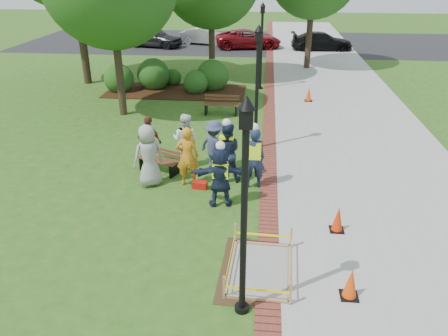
# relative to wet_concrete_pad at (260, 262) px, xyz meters

# --- Properties ---
(ground) EXTENTS (100.00, 100.00, 0.00)m
(ground) POSITION_rel_wet_concrete_pad_xyz_m (-1.57, 1.80, -0.23)
(ground) COLOR #285116
(ground) RESTS_ON ground
(sidewalk) EXTENTS (6.00, 60.00, 0.02)m
(sidewalk) POSITION_rel_wet_concrete_pad_xyz_m (3.43, 11.80, -0.22)
(sidewalk) COLOR #9E9E99
(sidewalk) RESTS_ON ground
(brick_edging) EXTENTS (0.50, 60.00, 0.03)m
(brick_edging) POSITION_rel_wet_concrete_pad_xyz_m (0.18, 11.80, -0.22)
(brick_edging) COLOR maroon
(brick_edging) RESTS_ON ground
(mulch_bed) EXTENTS (7.00, 3.00, 0.05)m
(mulch_bed) POSITION_rel_wet_concrete_pad_xyz_m (-4.57, 13.80, -0.21)
(mulch_bed) COLOR #381E0F
(mulch_bed) RESTS_ON ground
(parking_lot) EXTENTS (36.00, 12.00, 0.01)m
(parking_lot) POSITION_rel_wet_concrete_pad_xyz_m (-1.57, 28.80, -0.23)
(parking_lot) COLOR black
(parking_lot) RESTS_ON ground
(wet_concrete_pad) EXTENTS (1.81, 2.38, 0.55)m
(wet_concrete_pad) POSITION_rel_wet_concrete_pad_xyz_m (0.00, 0.00, 0.00)
(wet_concrete_pad) COLOR #47331E
(wet_concrete_pad) RESTS_ON ground
(bench_near) EXTENTS (1.42, 0.95, 0.73)m
(bench_near) POSITION_rel_wet_concrete_pad_xyz_m (-3.29, 4.62, -0.00)
(bench_near) COLOR brown
(bench_near) RESTS_ON ground
(bench_far) EXTENTS (1.53, 0.56, 0.82)m
(bench_far) POSITION_rel_wet_concrete_pad_xyz_m (-1.91, 10.45, 0.03)
(bench_far) COLOR brown
(bench_far) RESTS_ON ground
(cone_front) EXTENTS (0.36, 0.36, 0.71)m
(cone_front) POSITION_rel_wet_concrete_pad_xyz_m (1.79, -0.64, 0.11)
(cone_front) COLOR black
(cone_front) RESTS_ON ground
(cone_back) EXTENTS (0.35, 0.35, 0.69)m
(cone_back) POSITION_rel_wet_concrete_pad_xyz_m (1.87, 1.74, 0.10)
(cone_back) COLOR black
(cone_back) RESTS_ON ground
(cone_far) EXTENTS (0.35, 0.35, 0.69)m
(cone_far) POSITION_rel_wet_concrete_pad_xyz_m (2.02, 12.77, 0.10)
(cone_far) COLOR black
(cone_far) RESTS_ON ground
(toolbox) EXTENTS (0.44, 0.28, 0.21)m
(toolbox) POSITION_rel_wet_concrete_pad_xyz_m (-1.85, 3.64, -0.13)
(toolbox) COLOR red
(toolbox) RESTS_ON ground
(lamp_near) EXTENTS (0.28, 0.28, 4.26)m
(lamp_near) POSITION_rel_wet_concrete_pad_xyz_m (-0.32, -1.20, 2.25)
(lamp_near) COLOR black
(lamp_near) RESTS_ON ground
(lamp_mid) EXTENTS (0.28, 0.28, 4.26)m
(lamp_mid) POSITION_rel_wet_concrete_pad_xyz_m (-0.32, 6.80, 2.25)
(lamp_mid) COLOR black
(lamp_mid) RESTS_ON ground
(lamp_far) EXTENTS (0.28, 0.28, 4.26)m
(lamp_far) POSITION_rel_wet_concrete_pad_xyz_m (-0.32, 14.80, 2.25)
(lamp_far) COLOR black
(lamp_far) RESTS_ON ground
(shrub_a) EXTENTS (1.49, 1.49, 1.49)m
(shrub_a) POSITION_rel_wet_concrete_pad_xyz_m (-7.45, 13.66, -0.23)
(shrub_a) COLOR #1F4E16
(shrub_a) RESTS_ON ground
(shrub_b) EXTENTS (1.67, 1.67, 1.67)m
(shrub_b) POSITION_rel_wet_concrete_pad_xyz_m (-5.83, 14.39, -0.23)
(shrub_b) COLOR #1F4E16
(shrub_b) RESTS_ON ground
(shrub_c) EXTENTS (1.23, 1.23, 1.23)m
(shrub_c) POSITION_rel_wet_concrete_pad_xyz_m (-3.51, 13.75, -0.23)
(shrub_c) COLOR #1F4E16
(shrub_c) RESTS_ON ground
(shrub_d) EXTENTS (1.67, 1.67, 1.67)m
(shrub_d) POSITION_rel_wet_concrete_pad_xyz_m (-2.76, 14.49, -0.23)
(shrub_d) COLOR #1F4E16
(shrub_d) RESTS_ON ground
(shrub_e) EXTENTS (0.91, 0.91, 0.91)m
(shrub_e) POSITION_rel_wet_concrete_pad_xyz_m (-4.99, 15.15, -0.23)
(shrub_e) COLOR #1F4E16
(shrub_e) RESTS_ON ground
(casual_person_a) EXTENTS (0.71, 0.66, 1.87)m
(casual_person_a) POSITION_rel_wet_concrete_pad_xyz_m (-3.35, 3.75, 0.70)
(casual_person_a) COLOR #999999
(casual_person_a) RESTS_ON ground
(casual_person_b) EXTENTS (0.62, 0.43, 1.82)m
(casual_person_b) POSITION_rel_wet_concrete_pad_xyz_m (-2.22, 3.85, 0.68)
(casual_person_b) COLOR orange
(casual_person_b) RESTS_ON ground
(casual_person_c) EXTENTS (0.63, 0.49, 1.75)m
(casual_person_c) POSITION_rel_wet_concrete_pad_xyz_m (-2.53, 5.21, 0.64)
(casual_person_c) COLOR white
(casual_person_c) RESTS_ON ground
(casual_person_d) EXTENTS (0.61, 0.53, 1.62)m
(casual_person_d) POSITION_rel_wet_concrete_pad_xyz_m (-3.72, 5.27, 0.57)
(casual_person_d) COLOR brown
(casual_person_d) RESTS_ON ground
(casual_person_e) EXTENTS (0.63, 0.58, 1.66)m
(casual_person_e) POSITION_rel_wet_concrete_pad_xyz_m (-1.56, 4.89, 0.60)
(casual_person_e) COLOR #3A4066
(casual_person_e) RESTS_ON ground
(hivis_worker_a) EXTENTS (0.60, 0.43, 1.88)m
(hivis_worker_a) POSITION_rel_wet_concrete_pad_xyz_m (-1.14, 2.75, 0.70)
(hivis_worker_a) COLOR #1C274B
(hivis_worker_a) RESTS_ON ground
(hivis_worker_b) EXTENTS (0.65, 0.48, 2.00)m
(hivis_worker_b) POSITION_rel_wet_concrete_pad_xyz_m (-0.30, 3.89, 0.75)
(hivis_worker_b) COLOR #1B3048
(hivis_worker_b) RESTS_ON ground
(hivis_worker_c) EXTENTS (0.63, 0.45, 1.98)m
(hivis_worker_c) POSITION_rel_wet_concrete_pad_xyz_m (-1.11, 4.24, 0.74)
(hivis_worker_c) COLOR #17193E
(hivis_worker_c) RESTS_ON ground
(parked_car_a) EXTENTS (3.24, 5.32, 1.62)m
(parked_car_a) POSITION_rel_wet_concrete_pad_xyz_m (-8.67, 26.04, -0.23)
(parked_car_a) COLOR black
(parked_car_a) RESTS_ON ground
(parked_car_b) EXTENTS (2.80, 4.56, 1.38)m
(parked_car_b) POSITION_rel_wet_concrete_pad_xyz_m (-4.97, 27.55, -0.23)
(parked_car_b) COLOR #ACABB0
(parked_car_b) RESTS_ON ground
(parked_car_c) EXTENTS (2.66, 4.80, 1.48)m
(parked_car_c) POSITION_rel_wet_concrete_pad_xyz_m (-1.45, 26.23, -0.23)
(parked_car_c) COLOR maroon
(parked_car_c) RESTS_ON ground
(parked_car_d) EXTENTS (2.16, 4.43, 1.41)m
(parked_car_d) POSITION_rel_wet_concrete_pad_xyz_m (3.97, 26.00, -0.23)
(parked_car_d) COLOR black
(parked_car_d) RESTS_ON ground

